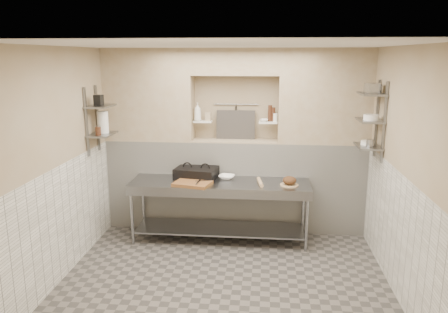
# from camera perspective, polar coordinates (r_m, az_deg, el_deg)

# --- Properties ---
(floor) EXTENTS (4.00, 3.90, 0.10)m
(floor) POSITION_cam_1_polar(r_m,az_deg,el_deg) (5.59, 0.03, -16.29)
(floor) COLOR #5B5651
(floor) RESTS_ON ground
(ceiling) EXTENTS (4.00, 3.90, 0.10)m
(ceiling) POSITION_cam_1_polar(r_m,az_deg,el_deg) (4.87, 0.03, 14.95)
(ceiling) COLOR silver
(ceiling) RESTS_ON ground
(wall_left) EXTENTS (0.10, 3.90, 2.80)m
(wall_left) POSITION_cam_1_polar(r_m,az_deg,el_deg) (5.61, -21.29, -1.13)
(wall_left) COLOR tan
(wall_left) RESTS_ON ground
(wall_right) EXTENTS (0.10, 3.90, 2.80)m
(wall_right) POSITION_cam_1_polar(r_m,az_deg,el_deg) (5.26, 22.87, -2.18)
(wall_right) COLOR tan
(wall_right) RESTS_ON ground
(wall_back) EXTENTS (4.00, 0.10, 2.80)m
(wall_back) POSITION_cam_1_polar(r_m,az_deg,el_deg) (6.98, 1.61, 2.41)
(wall_back) COLOR tan
(wall_back) RESTS_ON ground
(wall_front) EXTENTS (4.00, 0.10, 2.80)m
(wall_front) POSITION_cam_1_polar(r_m,az_deg,el_deg) (3.16, -3.53, -11.02)
(wall_front) COLOR tan
(wall_front) RESTS_ON ground
(backwall_lower) EXTENTS (4.00, 0.40, 1.40)m
(backwall_lower) POSITION_cam_1_polar(r_m,az_deg,el_deg) (6.91, 1.43, -3.69)
(backwall_lower) COLOR white
(backwall_lower) RESTS_ON floor
(alcove_sill) EXTENTS (1.30, 0.40, 0.02)m
(alcove_sill) POSITION_cam_1_polar(r_m,az_deg,el_deg) (6.74, 1.46, 2.10)
(alcove_sill) COLOR tan
(alcove_sill) RESTS_ON backwall_lower
(backwall_pillar_left) EXTENTS (1.35, 0.40, 1.40)m
(backwall_pillar_left) POSITION_cam_1_polar(r_m,az_deg,el_deg) (6.86, -9.71, 7.94)
(backwall_pillar_left) COLOR tan
(backwall_pillar_left) RESTS_ON backwall_lower
(backwall_pillar_right) EXTENTS (1.35, 0.40, 1.40)m
(backwall_pillar_right) POSITION_cam_1_polar(r_m,az_deg,el_deg) (6.68, 13.01, 7.66)
(backwall_pillar_right) COLOR tan
(backwall_pillar_right) RESTS_ON backwall_lower
(backwall_header) EXTENTS (1.30, 0.40, 0.40)m
(backwall_header) POSITION_cam_1_polar(r_m,az_deg,el_deg) (6.62, 1.52, 12.27)
(backwall_header) COLOR tan
(backwall_header) RESTS_ON backwall_lower
(wainscot_left) EXTENTS (0.02, 3.90, 1.40)m
(wainscot_left) POSITION_cam_1_polar(r_m,az_deg,el_deg) (5.79, -20.18, -7.88)
(wainscot_left) COLOR white
(wainscot_left) RESTS_ON floor
(wainscot_right) EXTENTS (0.02, 3.90, 1.40)m
(wainscot_right) POSITION_cam_1_polar(r_m,az_deg,el_deg) (5.46, 21.61, -9.29)
(wainscot_right) COLOR white
(wainscot_right) RESTS_ON floor
(alcove_shelf_left) EXTENTS (0.28, 0.16, 0.02)m
(alcove_shelf_left) POSITION_cam_1_polar(r_m,az_deg,el_deg) (6.74, -2.78, 4.60)
(alcove_shelf_left) COLOR white
(alcove_shelf_left) RESTS_ON backwall_lower
(alcove_shelf_right) EXTENTS (0.28, 0.16, 0.02)m
(alcove_shelf_right) POSITION_cam_1_polar(r_m,az_deg,el_deg) (6.67, 5.78, 4.46)
(alcove_shelf_right) COLOR white
(alcove_shelf_right) RESTS_ON backwall_lower
(utensil_rail) EXTENTS (0.70, 0.02, 0.02)m
(utensil_rail) POSITION_cam_1_polar(r_m,az_deg,el_deg) (6.83, 1.59, 6.83)
(utensil_rail) COLOR gray
(utensil_rail) RESTS_ON wall_back
(hanging_steel) EXTENTS (0.02, 0.02, 0.30)m
(hanging_steel) POSITION_cam_1_polar(r_m,az_deg,el_deg) (6.83, 1.57, 5.39)
(hanging_steel) COLOR black
(hanging_steel) RESTS_ON utensil_rail
(splash_panel) EXTENTS (0.60, 0.08, 0.45)m
(splash_panel) POSITION_cam_1_polar(r_m,az_deg,el_deg) (6.80, 1.54, 4.17)
(splash_panel) COLOR #383330
(splash_panel) RESTS_ON alcove_sill
(shelf_rail_left_a) EXTENTS (0.03, 0.03, 0.95)m
(shelf_rail_left_a) POSITION_cam_1_polar(r_m,az_deg,el_deg) (6.63, -16.19, 4.83)
(shelf_rail_left_a) COLOR slate
(shelf_rail_left_a) RESTS_ON wall_left
(shelf_rail_left_b) EXTENTS (0.03, 0.03, 0.95)m
(shelf_rail_left_b) POSITION_cam_1_polar(r_m,az_deg,el_deg) (6.26, -17.52, 4.29)
(shelf_rail_left_b) COLOR slate
(shelf_rail_left_b) RESTS_ON wall_left
(wall_shelf_left_lower) EXTENTS (0.30, 0.50, 0.02)m
(wall_shelf_left_lower) POSITION_cam_1_polar(r_m,az_deg,el_deg) (6.43, -15.61, 2.81)
(wall_shelf_left_lower) COLOR slate
(wall_shelf_left_lower) RESTS_ON wall_left
(wall_shelf_left_upper) EXTENTS (0.30, 0.50, 0.03)m
(wall_shelf_left_upper) POSITION_cam_1_polar(r_m,az_deg,el_deg) (6.37, -15.83, 6.35)
(wall_shelf_left_upper) COLOR slate
(wall_shelf_left_upper) RESTS_ON wall_left
(shelf_rail_right_a) EXTENTS (0.03, 0.03, 1.05)m
(shelf_rail_right_a) POSITION_cam_1_polar(r_m,az_deg,el_deg) (6.34, 19.32, 4.71)
(shelf_rail_right_a) COLOR slate
(shelf_rail_right_a) RESTS_ON wall_right
(shelf_rail_right_b) EXTENTS (0.03, 0.03, 1.05)m
(shelf_rail_right_b) POSITION_cam_1_polar(r_m,az_deg,el_deg) (5.95, 20.20, 4.15)
(shelf_rail_right_b) COLOR slate
(shelf_rail_right_b) RESTS_ON wall_right
(wall_shelf_right_lower) EXTENTS (0.30, 0.50, 0.02)m
(wall_shelf_right_lower) POSITION_cam_1_polar(r_m,az_deg,el_deg) (6.17, 18.28, 1.28)
(wall_shelf_right_lower) COLOR slate
(wall_shelf_right_lower) RESTS_ON wall_right
(wall_shelf_right_mid) EXTENTS (0.30, 0.50, 0.02)m
(wall_shelf_right_mid) POSITION_cam_1_polar(r_m,az_deg,el_deg) (6.11, 18.52, 4.49)
(wall_shelf_right_mid) COLOR slate
(wall_shelf_right_mid) RESTS_ON wall_right
(wall_shelf_right_upper) EXTENTS (0.30, 0.50, 0.03)m
(wall_shelf_right_upper) POSITION_cam_1_polar(r_m,az_deg,el_deg) (6.08, 18.75, 7.75)
(wall_shelf_right_upper) COLOR slate
(wall_shelf_right_upper) RESTS_ON wall_right
(prep_table) EXTENTS (2.60, 0.70, 0.90)m
(prep_table) POSITION_cam_1_polar(r_m,az_deg,el_deg) (6.40, -0.56, -5.59)
(prep_table) COLOR gray
(prep_table) RESTS_ON floor
(panini_press) EXTENTS (0.66, 0.52, 0.16)m
(panini_press) POSITION_cam_1_polar(r_m,az_deg,el_deg) (6.53, -3.62, -2.15)
(panini_press) COLOR black
(panini_press) RESTS_ON prep_table
(cutting_board) EXTENTS (0.57, 0.46, 0.05)m
(cutting_board) POSITION_cam_1_polar(r_m,az_deg,el_deg) (6.20, -4.14, -3.54)
(cutting_board) COLOR brown
(cutting_board) RESTS_ON prep_table
(knife_blade) EXTENTS (0.25, 0.10, 0.01)m
(knife_blade) POSITION_cam_1_polar(r_m,az_deg,el_deg) (6.24, -2.60, -3.17)
(knife_blade) COLOR gray
(knife_blade) RESTS_ON cutting_board
(tongs) EXTENTS (0.04, 0.24, 0.02)m
(tongs) POSITION_cam_1_polar(r_m,az_deg,el_deg) (6.14, -3.40, -3.36)
(tongs) COLOR gray
(tongs) RESTS_ON cutting_board
(mixing_bowl) EXTENTS (0.27, 0.27, 0.06)m
(mixing_bowl) POSITION_cam_1_polar(r_m,az_deg,el_deg) (6.49, 0.35, -2.70)
(mixing_bowl) COLOR white
(mixing_bowl) RESTS_ON prep_table
(rolling_pin) EXTENTS (0.11, 0.38, 0.06)m
(rolling_pin) POSITION_cam_1_polar(r_m,az_deg,el_deg) (6.25, 4.74, -3.36)
(rolling_pin) COLOR tan
(rolling_pin) RESTS_ON prep_table
(bread_board) EXTENTS (0.26, 0.26, 0.01)m
(bread_board) POSITION_cam_1_polar(r_m,az_deg,el_deg) (6.24, 8.53, -3.69)
(bread_board) COLOR tan
(bread_board) RESTS_ON prep_table
(bread_loaf) EXTENTS (0.19, 0.19, 0.12)m
(bread_loaf) POSITION_cam_1_polar(r_m,az_deg,el_deg) (6.22, 8.55, -3.11)
(bread_loaf) COLOR #4C2D19
(bread_loaf) RESTS_ON bread_board
(bottle_soap) EXTENTS (0.14, 0.14, 0.28)m
(bottle_soap) POSITION_cam_1_polar(r_m,az_deg,el_deg) (6.69, -3.47, 5.84)
(bottle_soap) COLOR white
(bottle_soap) RESTS_ON alcove_shelf_left
(jar_alcove) EXTENTS (0.08, 0.08, 0.12)m
(jar_alcove) POSITION_cam_1_polar(r_m,az_deg,el_deg) (6.72, -2.09, 5.22)
(jar_alcove) COLOR tan
(jar_alcove) RESTS_ON alcove_shelf_left
(bowl_alcove) EXTENTS (0.15, 0.15, 0.04)m
(bowl_alcove) POSITION_cam_1_polar(r_m,az_deg,el_deg) (6.66, 5.24, 4.73)
(bowl_alcove) COLOR white
(bowl_alcove) RESTS_ON alcove_shelf_right
(condiment_a) EXTENTS (0.06, 0.06, 0.21)m
(condiment_a) POSITION_cam_1_polar(r_m,az_deg,el_deg) (6.68, 6.44, 5.49)
(condiment_a) COLOR #3C2013
(condiment_a) RESTS_ON alcove_shelf_right
(condiment_b) EXTENTS (0.06, 0.06, 0.25)m
(condiment_b) POSITION_cam_1_polar(r_m,az_deg,el_deg) (6.68, 6.03, 5.64)
(condiment_b) COLOR #3C2013
(condiment_b) RESTS_ON alcove_shelf_right
(condiment_c) EXTENTS (0.07, 0.07, 0.12)m
(condiment_c) POSITION_cam_1_polar(r_m,az_deg,el_deg) (6.68, 6.72, 5.09)
(condiment_c) COLOR white
(condiment_c) RESTS_ON alcove_shelf_right
(jug_left) EXTENTS (0.15, 0.15, 0.31)m
(jug_left) POSITION_cam_1_polar(r_m,az_deg,el_deg) (6.45, -15.54, 4.35)
(jug_left) COLOR white
(jug_left) RESTS_ON wall_shelf_left_lower
(jar_left) EXTENTS (0.08, 0.08, 0.12)m
(jar_left) POSITION_cam_1_polar(r_m,az_deg,el_deg) (6.28, -16.12, 3.21)
(jar_left) COLOR #3C2013
(jar_left) RESTS_ON wall_shelf_left_lower
(box_left_upper) EXTENTS (0.12, 0.12, 0.15)m
(box_left_upper) POSITION_cam_1_polar(r_m,az_deg,el_deg) (6.31, -16.06, 7.07)
(box_left_upper) COLOR black
(box_left_upper) RESTS_ON wall_shelf_left_upper
(bowl_right) EXTENTS (0.18, 0.18, 0.05)m
(bowl_right) POSITION_cam_1_polar(r_m,az_deg,el_deg) (6.20, 18.23, 1.71)
(bowl_right) COLOR white
(bowl_right) RESTS_ON wall_shelf_right_lower
(canister_right) EXTENTS (0.10, 0.10, 0.10)m
(canister_right) POSITION_cam_1_polar(r_m,az_deg,el_deg) (6.05, 18.55, 1.65)
(canister_right) COLOR gray
(canister_right) RESTS_ON wall_shelf_right_lower
(bowl_right_mid) EXTENTS (0.20, 0.20, 0.07)m
(bowl_right_mid) POSITION_cam_1_polar(r_m,az_deg,el_deg) (6.05, 18.66, 4.87)
(bowl_right_mid) COLOR white
(bowl_right_mid) RESTS_ON wall_shelf_right_mid
(basket_right) EXTENTS (0.19, 0.22, 0.13)m
(basket_right) POSITION_cam_1_polar(r_m,az_deg,el_deg) (6.05, 18.85, 8.45)
(basket_right) COLOR gray
(basket_right) RESTS_ON wall_shelf_right_upper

